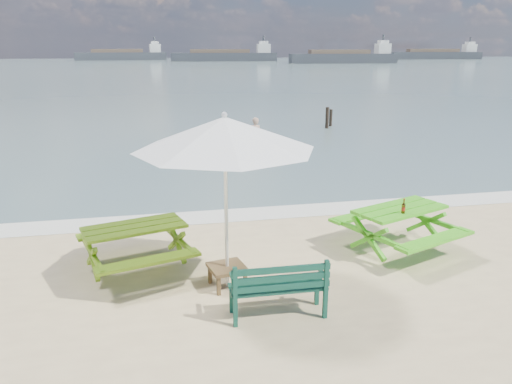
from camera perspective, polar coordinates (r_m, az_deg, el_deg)
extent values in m
plane|color=slate|center=(91.05, -10.85, 13.72)|extent=(300.00, 300.00, 0.00)
cube|color=silver|center=(11.33, -1.43, -2.58)|extent=(22.00, 0.90, 0.01)
cube|color=#6B9917|center=(8.61, -13.74, -3.94)|extent=(1.81, 1.21, 0.05)
cube|color=#6B9917|center=(9.43, -14.83, -4.24)|extent=(1.67, 0.75, 0.05)
cube|color=#6B9917|center=(8.03, -12.15, -7.74)|extent=(1.67, 0.75, 0.05)
cube|color=#6B9917|center=(8.76, -13.56, -6.48)|extent=(1.75, 1.33, 0.70)
cube|color=green|center=(9.51, 16.16, -1.89)|extent=(1.93, 1.40, 0.05)
cube|color=green|center=(10.14, 12.54, -2.46)|extent=(1.74, 0.92, 0.05)
cube|color=green|center=(9.14, 19.85, -5.16)|extent=(1.74, 0.92, 0.05)
cube|color=green|center=(9.65, 15.95, -4.36)|extent=(1.89, 1.51, 0.74)
cube|color=#0E3D2F|center=(7.14, 2.50, -10.77)|extent=(1.37, 0.44, 0.04)
cube|color=#0E3D2F|center=(6.84, 2.93, -9.83)|extent=(1.37, 0.07, 0.35)
cube|color=#0E3D2F|center=(7.24, 2.48, -12.29)|extent=(1.28, 0.50, 0.43)
cube|color=brown|center=(7.96, -3.32, -8.61)|extent=(0.64, 0.64, 0.05)
cube|color=brown|center=(8.03, -3.30, -9.74)|extent=(0.56, 0.56, 0.31)
cylinder|color=silver|center=(7.59, -3.44, -1.87)|extent=(0.05, 0.05, 2.62)
cone|color=white|center=(7.32, -3.59, 6.70)|extent=(3.20, 3.20, 0.49)
cylinder|color=brown|center=(9.19, 16.49, -1.86)|extent=(0.07, 0.07, 0.16)
cylinder|color=brown|center=(9.14, 16.56, -0.98)|extent=(0.03, 0.03, 0.07)
cylinder|color=red|center=(9.19, 16.49, -1.86)|extent=(0.07, 0.07, 0.06)
imported|color=tan|center=(23.28, -0.14, 6.40)|extent=(0.70, 0.53, 1.75)
cylinder|color=black|center=(23.61, 8.12, 8.16)|extent=(0.16, 0.16, 1.19)
cylinder|color=black|center=(24.32, 8.53, 8.16)|extent=(0.15, 0.15, 1.00)
cube|color=#32353B|center=(132.68, -3.67, 15.12)|extent=(27.15, 5.96, 2.20)
cube|color=silver|center=(133.76, 0.87, 16.10)|extent=(3.44, 3.23, 2.20)
cube|color=#32353B|center=(118.09, 9.91, 14.78)|extent=(24.43, 5.73, 2.20)
cube|color=silver|center=(121.10, 14.28, 15.60)|extent=(3.11, 3.20, 2.20)
cube|color=#32353B|center=(162.44, 19.84, 14.44)|extent=(27.24, 6.84, 2.20)
cube|color=silver|center=(166.98, 23.21, 14.89)|extent=(3.54, 3.33, 2.20)
cube|color=#32353B|center=(146.44, -15.15, 14.72)|extent=(24.55, 5.84, 2.20)
cube|color=silver|center=(146.95, -11.48, 15.81)|extent=(3.14, 3.21, 2.20)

